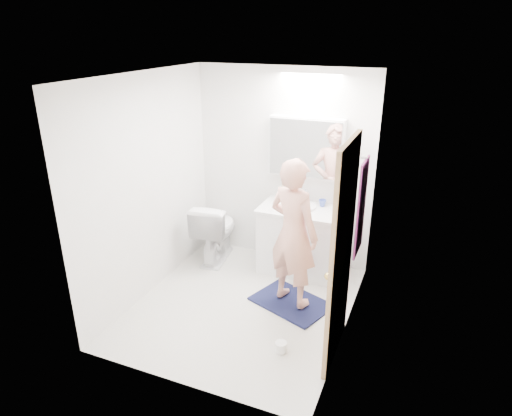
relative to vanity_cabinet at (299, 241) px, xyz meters
The scene contains 23 objects.
floor 1.09m from the vanity_cabinet, 108.19° to the right, with size 2.50×2.50×0.00m, color silver.
ceiling 2.25m from the vanity_cabinet, 108.19° to the right, with size 2.50×2.50×0.00m, color white.
wall_back 0.92m from the vanity_cabinet, 138.06° to the left, with size 2.50×2.50×0.00m, color white.
wall_front 2.38m from the vanity_cabinet, 98.15° to the right, with size 2.50×2.50×0.00m, color white.
wall_left 1.90m from the vanity_cabinet, 145.75° to the right, with size 2.50×2.50×0.00m, color white.
wall_right 1.48m from the vanity_cabinet, 50.95° to the right, with size 2.50×2.50×0.00m, color white.
vanity_cabinet is the anchor object (origin of this frame).
countertop 0.41m from the vanity_cabinet, 90.00° to the right, with size 0.95×0.58×0.04m, color white.
sink_basin 0.45m from the vanity_cabinet, 90.00° to the left, with size 0.36×0.36×0.03m, color white.
faucet 0.56m from the vanity_cabinet, 90.00° to the left, with size 0.02×0.02×0.16m, color #B7B8BC.
medicine_cabinet 1.13m from the vanity_cabinet, 94.67° to the left, with size 0.88×0.14×0.70m, color white.
mirror_panel 1.12m from the vanity_cabinet, 97.30° to the left, with size 0.84×0.01×0.66m, color silver.
toilet 1.08m from the vanity_cabinet, behind, with size 0.44×0.78×0.79m, color white.
bath_rug 0.84m from the vanity_cabinet, 78.22° to the right, with size 0.80×0.55×0.02m, color #141239.
person 0.87m from the vanity_cabinet, 78.22° to the right, with size 0.58×0.38×1.59m, color #DB9783.
door 1.64m from the vanity_cabinet, 59.88° to the right, with size 0.04×0.80×2.00m, color tan.
door_knob 1.86m from the vanity_cabinet, 65.89° to the right, with size 0.06×0.06×0.06m, color gold.
towel 1.12m from the vanity_cabinet, 28.61° to the right, with size 0.02×0.42×1.00m, color black.
towel_hook 1.50m from the vanity_cabinet, 29.03° to the right, with size 0.02×0.02×0.07m, color silver.
soap_bottle_a 0.62m from the vanity_cabinet, 151.29° to the left, with size 0.08×0.09×0.22m, color beige.
soap_bottle_b 0.56m from the vanity_cabinet, 131.31° to the left, with size 0.07×0.07×0.15m, color #5384B1.
toothbrush_cup 0.55m from the vanity_cabinet, 35.58° to the left, with size 0.09×0.09×0.08m, color #3F58BD.
toilet_paper_roll 1.58m from the vanity_cabinet, 78.44° to the right, with size 0.11×0.11×0.10m, color white.
Camera 1 is at (1.69, -3.74, 2.79)m, focal length 31.45 mm.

